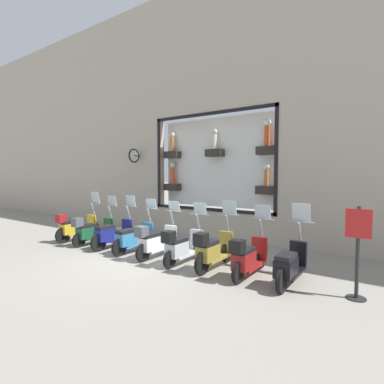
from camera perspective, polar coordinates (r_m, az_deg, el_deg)
The scene contains 12 objects.
ground_plane at distance 8.72m, azimuth -8.53°, elevation -12.44°, with size 120.00×120.00×0.00m, color gray.
building_facade at distance 11.54m, azimuth 4.05°, elevation 15.76°, with size 1.22×36.00×9.50m.
scooter_black_0 at distance 6.92m, azimuth 18.15°, elevation -13.04°, with size 1.80×0.61×1.70m.
scooter_red_1 at distance 7.17m, azimuth 10.56°, elevation -12.11°, with size 1.80×0.61×1.60m.
scooter_olive_2 at distance 7.59m, azimuth 3.94°, elevation -10.99°, with size 1.81×0.61×1.66m.
scooter_silver_3 at distance 8.09m, azimuth -2.00°, elevation -10.32°, with size 1.79×0.60×1.56m.
scooter_white_4 at distance 8.68m, azimuth -7.06°, elevation -9.30°, with size 1.80×0.61×1.55m.
scooter_teal_5 at distance 9.37m, azimuth -11.17°, elevation -8.61°, with size 1.80×0.60×1.58m.
scooter_navy_6 at distance 10.06m, azimuth -14.94°, elevation -7.74°, with size 1.81×0.61×1.65m.
scooter_green_7 at distance 10.74m, azimuth -18.54°, elevation -7.02°, with size 1.79×0.61×1.60m.
scooter_yellow_8 at distance 11.51m, azimuth -21.33°, elevation -6.24°, with size 1.81×0.61×1.71m.
shop_sign_post at distance 6.55m, azimuth 29.02°, elevation -9.49°, with size 0.36×0.45×1.78m.
Camera 1 is at (-6.10, -5.75, 2.39)m, focal length 28.00 mm.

